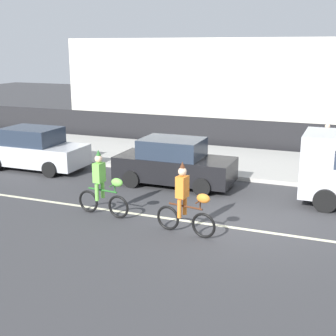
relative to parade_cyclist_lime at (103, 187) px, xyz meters
The scene contains 10 objects.
ground_plane 3.77m from the parade_cyclist_lime, 14.68° to the left, with size 80.00×80.00×0.00m, color #38383A.
road_centre_line 3.68m from the parade_cyclist_lime, ahead, with size 36.00×0.14×0.01m, color beige.
sidewalk_curb 8.27m from the parade_cyclist_lime, 64.43° to the left, with size 60.00×5.00×0.15m, color #ADAAA3.
fence_line 10.93m from the parade_cyclist_lime, 71.01° to the left, with size 40.00×0.08×1.40m, color black.
building_backdrop 19.30m from the parade_cyclist_lime, 80.10° to the left, with size 28.00×8.00×5.20m, color beige.
parade_cyclist_lime is the anchor object (origin of this frame).
parade_cyclist_orange 2.70m from the parade_cyclist_lime, ahead, with size 1.71×0.53×1.92m.
parked_car_silver 6.32m from the parade_cyclist_lime, 144.46° to the left, with size 4.10×1.92×1.64m.
parked_car_black 3.70m from the parade_cyclist_lime, 77.75° to the left, with size 4.10×1.92×1.64m.
pedestrian_onlooker 9.83m from the parade_cyclist_lime, 55.70° to the left, with size 0.32×0.20×1.62m.
Camera 1 is at (2.85, -12.06, 4.72)m, focal length 50.00 mm.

